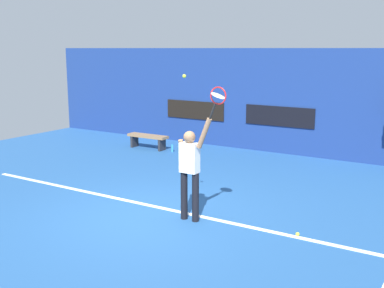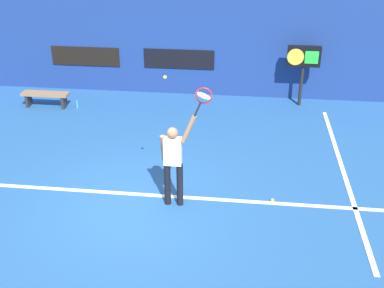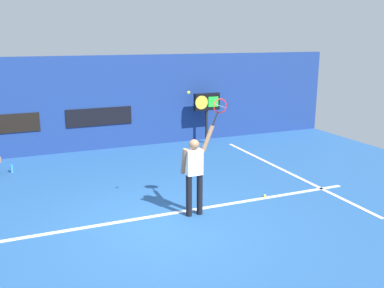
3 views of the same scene
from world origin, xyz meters
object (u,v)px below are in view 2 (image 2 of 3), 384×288
court_bench (46,96)px  spare_ball (273,200)px  water_bottle (77,104)px  tennis_racket (203,97)px  scoreboard_clock (304,59)px  tennis_player (173,160)px  tennis_ball (165,77)px

court_bench → spare_ball: size_ratio=20.59×
court_bench → water_bottle: size_ratio=5.83×
tennis_racket → court_bench: bearing=137.5°
spare_ball → scoreboard_clock: bearing=80.3°
tennis_racket → tennis_player: bearing=179.6°
tennis_player → tennis_racket: (0.57, -0.00, 1.32)m
tennis_racket → court_bench: (-5.16, 4.73, -1.99)m
court_bench → scoreboard_clock: bearing=8.0°
court_bench → tennis_ball: bearing=-46.6°
tennis_racket → scoreboard_clock: tennis_racket is taller
tennis_ball → tennis_player: bearing=-6.1°
court_bench → spare_ball: (6.58, -4.41, -0.30)m
tennis_player → spare_ball: size_ratio=28.88×
tennis_ball → water_bottle: tennis_ball is taller
tennis_ball → scoreboard_clock: (3.05, 5.77, -1.25)m
tennis_racket → spare_ball: (1.42, 0.32, -2.29)m
tennis_player → spare_ball: 2.23m
tennis_player → court_bench: (-4.59, 4.73, -0.67)m
tennis_player → scoreboard_clock: bearing=63.2°
tennis_ball → scoreboard_clock: 6.64m
tennis_racket → tennis_ball: (-0.69, 0.02, 0.34)m
tennis_ball → water_bottle: bearing=126.8°
tennis_ball → court_bench: 6.90m
tennis_player → spare_ball: (1.98, 0.32, -0.98)m
court_bench → spare_ball: bearing=-33.9°
tennis_racket → scoreboard_clock: bearing=67.9°
tennis_player → court_bench: 6.63m
court_bench → spare_ball: court_bench is taller
tennis_player → scoreboard_clock: (2.92, 5.78, 0.41)m
scoreboard_clock → tennis_ball: bearing=-117.8°
spare_ball → tennis_player: bearing=-171.0°
tennis_player → tennis_ball: tennis_ball is taller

